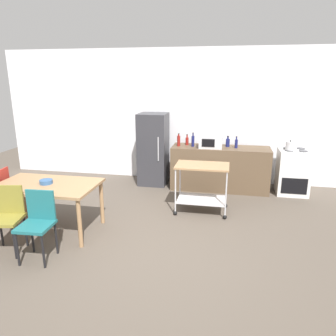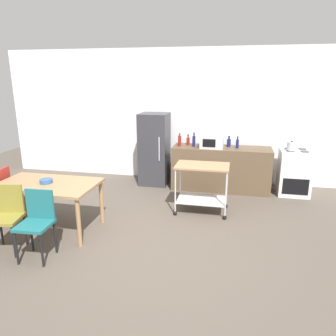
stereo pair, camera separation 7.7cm
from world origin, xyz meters
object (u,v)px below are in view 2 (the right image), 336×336
(refrigerator, at_px, (154,149))
(bottle_hot_sauce, at_px, (194,141))
(bottle_soda, at_px, (188,141))
(kitchen_cart, at_px, (202,181))
(dining_table, at_px, (47,188))
(bottle_soy_sauce, at_px, (237,144))
(chair_olive, at_px, (7,214))
(microwave, at_px, (212,142))
(kettle, at_px, (291,146))
(fruit_bowl, at_px, (46,181))
(chair_teal, at_px, (37,220))
(bottle_olive_oil, at_px, (180,141))
(stove_oven, at_px, (294,172))
(bottle_sesame_oil, at_px, (229,143))

(refrigerator, xyz_separation_m, bottle_hot_sauce, (0.88, -0.14, 0.24))
(bottle_soda, relative_size, bottle_hot_sauce, 0.78)
(kitchen_cart, xyz_separation_m, bottle_soda, (-0.45, 1.37, 0.41))
(dining_table, distance_m, bottle_soda, 3.10)
(bottle_hot_sauce, height_order, bottle_soy_sauce, bottle_hot_sauce)
(dining_table, bearing_deg, bottle_soy_sauce, 40.93)
(chair_olive, distance_m, microwave, 3.92)
(microwave, distance_m, kettle, 1.53)
(kitchen_cart, distance_m, bottle_soda, 1.50)
(dining_table, bearing_deg, fruit_bowl, 128.44)
(chair_teal, xyz_separation_m, kettle, (3.52, 3.08, 0.48))
(bottle_olive_oil, height_order, bottle_hot_sauce, bottle_hot_sauce)
(stove_oven, bearing_deg, kettle, -140.33)
(chair_olive, relative_size, fruit_bowl, 4.69)
(refrigerator, distance_m, fruit_bowl, 2.72)
(chair_teal, distance_m, fruit_bowl, 0.84)
(bottle_sesame_oil, bearing_deg, bottle_soda, 178.91)
(chair_olive, distance_m, stove_oven, 5.17)
(refrigerator, xyz_separation_m, kettle, (2.78, -0.18, 0.23))
(kitchen_cart, height_order, bottle_sesame_oil, bottle_sesame_oil)
(bottle_soda, xyz_separation_m, microwave, (0.51, -0.19, 0.04))
(dining_table, bearing_deg, bottle_olive_oil, 56.02)
(chair_olive, bearing_deg, bottle_sesame_oil, 36.73)
(bottle_soda, relative_size, microwave, 0.49)
(dining_table, relative_size, bottle_soda, 6.64)
(dining_table, bearing_deg, chair_olive, -108.83)
(stove_oven, xyz_separation_m, bottle_soy_sauce, (-1.14, -0.04, 0.54))
(fruit_bowl, relative_size, kettle, 0.79)
(refrigerator, xyz_separation_m, microwave, (1.25, -0.19, 0.25))
(chair_olive, bearing_deg, kitchen_cart, 25.15)
(kitchen_cart, bearing_deg, bottle_soy_sauce, 65.59)
(refrigerator, bearing_deg, chair_olive, -111.45)
(chair_teal, height_order, bottle_sesame_oil, bottle_sesame_oil)
(bottle_olive_oil, distance_m, bottle_hot_sauce, 0.30)
(chair_olive, xyz_separation_m, fruit_bowl, (0.21, 0.65, 0.26))
(chair_olive, distance_m, bottle_soda, 3.77)
(kitchen_cart, bearing_deg, bottle_hot_sauce, 104.19)
(chair_teal, xyz_separation_m, stove_oven, (3.64, 3.18, -0.07))
(chair_teal, xyz_separation_m, refrigerator, (0.74, 3.26, 0.26))
(bottle_sesame_oil, xyz_separation_m, kettle, (1.20, -0.16, 0.01))
(microwave, bearing_deg, bottle_soy_sauce, 7.95)
(stove_oven, height_order, bottle_olive_oil, bottle_olive_oil)
(bottle_soda, bearing_deg, kitchen_cart, -71.73)
(bottle_olive_oil, relative_size, bottle_soy_sauce, 1.10)
(chair_olive, height_order, microwave, microwave)
(refrigerator, height_order, microwave, refrigerator)
(refrigerator, height_order, bottle_sesame_oil, refrigerator)
(fruit_bowl, bearing_deg, chair_teal, -67.92)
(chair_olive, xyz_separation_m, stove_oven, (4.14, 3.09, -0.07))
(chair_teal, bearing_deg, microwave, 53.87)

